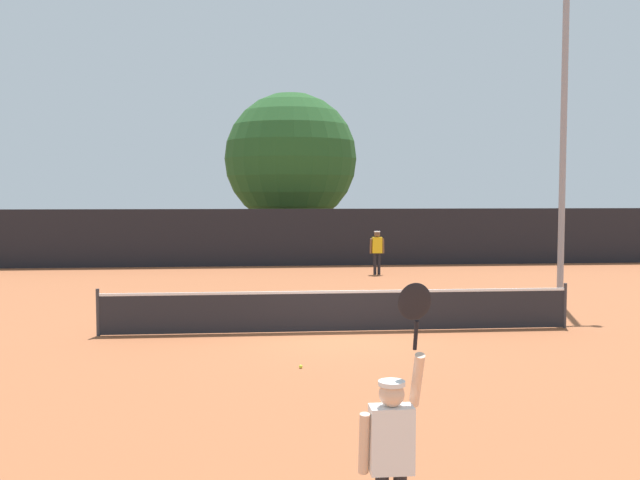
{
  "coord_description": "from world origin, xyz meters",
  "views": [
    {
      "loc": [
        -1.91,
        -16.36,
        3.23
      ],
      "look_at": [
        -0.22,
        2.23,
        1.99
      ],
      "focal_mm": 40.37,
      "sensor_mm": 36.0,
      "label": 1
    }
  ],
  "objects_px": {
    "tennis_ball": "(301,366)",
    "light_pole": "(564,120)",
    "large_tree": "(291,159)",
    "parked_car_near": "(336,237)",
    "player_serving": "(392,442)",
    "player_receiving": "(377,248)"
  },
  "relations": [
    {
      "from": "parked_car_near",
      "to": "light_pole",
      "type": "bearing_deg",
      "value": -82.6
    },
    {
      "from": "light_pole",
      "to": "parked_car_near",
      "type": "relative_size",
      "value": 2.16
    },
    {
      "from": "tennis_ball",
      "to": "parked_car_near",
      "type": "distance_m",
      "value": 26.81
    },
    {
      "from": "player_serving",
      "to": "parked_car_near",
      "type": "xyz_separation_m",
      "value": [
        3.31,
        33.48,
        -0.28
      ]
    },
    {
      "from": "player_receiving",
      "to": "player_serving",
      "type": "bearing_deg",
      "value": 80.62
    },
    {
      "from": "parked_car_near",
      "to": "tennis_ball",
      "type": "bearing_deg",
      "value": -102.43
    },
    {
      "from": "tennis_ball",
      "to": "light_pole",
      "type": "relative_size",
      "value": 0.01
    },
    {
      "from": "parked_car_near",
      "to": "player_receiving",
      "type": "bearing_deg",
      "value": -93.19
    },
    {
      "from": "player_serving",
      "to": "parked_car_near",
      "type": "distance_m",
      "value": 33.65
    },
    {
      "from": "light_pole",
      "to": "large_tree",
      "type": "height_order",
      "value": "light_pole"
    },
    {
      "from": "large_tree",
      "to": "player_serving",
      "type": "bearing_deg",
      "value": -91.22
    },
    {
      "from": "player_receiving",
      "to": "light_pole",
      "type": "bearing_deg",
      "value": 115.91
    },
    {
      "from": "player_receiving",
      "to": "parked_car_near",
      "type": "relative_size",
      "value": 0.39
    },
    {
      "from": "large_tree",
      "to": "parked_car_near",
      "type": "height_order",
      "value": "large_tree"
    },
    {
      "from": "large_tree",
      "to": "light_pole",
      "type": "bearing_deg",
      "value": -67.53
    },
    {
      "from": "tennis_ball",
      "to": "parked_car_near",
      "type": "bearing_deg",
      "value": 82.14
    },
    {
      "from": "player_receiving",
      "to": "light_pole",
      "type": "xyz_separation_m",
      "value": [
        3.92,
        -8.07,
        4.22
      ]
    },
    {
      "from": "tennis_ball",
      "to": "parked_car_near",
      "type": "relative_size",
      "value": 0.02
    },
    {
      "from": "tennis_ball",
      "to": "light_pole",
      "type": "bearing_deg",
      "value": 40.55
    },
    {
      "from": "tennis_ball",
      "to": "large_tree",
      "type": "relative_size",
      "value": 0.01
    },
    {
      "from": "player_serving",
      "to": "player_receiving",
      "type": "relative_size",
      "value": 1.43
    },
    {
      "from": "player_serving",
      "to": "light_pole",
      "type": "bearing_deg",
      "value": 61.22
    }
  ]
}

